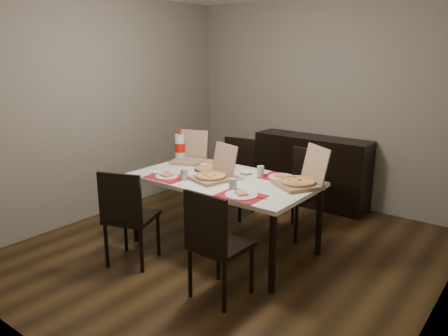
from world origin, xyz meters
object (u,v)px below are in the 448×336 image
(chair_near_left, at_px, (127,214))
(chair_far_left, at_px, (236,173))
(soda_bottle, at_px, (180,147))
(chair_near_right, at_px, (215,241))
(dining_table, at_px, (224,184))
(pizza_box_center, at_px, (213,174))
(sideboard, at_px, (311,171))
(dip_bowl, at_px, (246,173))
(chair_far_right, at_px, (300,188))

(chair_near_left, bearing_deg, chair_far_left, 90.21)
(chair_near_left, bearing_deg, soda_bottle, 108.26)
(chair_near_right, bearing_deg, chair_near_left, -178.23)
(dining_table, bearing_deg, pizza_box_center, -106.69)
(chair_near_right, distance_m, chair_far_left, 1.97)
(sideboard, relative_size, dining_table, 0.83)
(dining_table, bearing_deg, chair_far_left, 119.18)
(chair_near_right, bearing_deg, dip_bowl, 112.34)
(chair_near_left, relative_size, pizza_box_center, 2.07)
(dining_table, bearing_deg, chair_near_right, -56.77)
(dining_table, height_order, pizza_box_center, pizza_box_center)
(chair_near_right, distance_m, chair_far_right, 1.64)
(dip_bowl, bearing_deg, dining_table, -112.35)
(dining_table, relative_size, pizza_box_center, 4.00)
(sideboard, relative_size, dip_bowl, 13.17)
(chair_far_right, xyz_separation_m, pizza_box_center, (-0.45, -0.95, 0.29))
(sideboard, height_order, chair_near_left, chair_near_left)
(pizza_box_center, bearing_deg, dining_table, 73.31)
(chair_far_left, height_order, soda_bottle, soda_bottle)
(chair_near_right, height_order, soda_bottle, soda_bottle)
(dining_table, distance_m, chair_near_right, 0.98)
(dip_bowl, bearing_deg, chair_far_left, 132.59)
(chair_near_right, xyz_separation_m, dip_bowl, (-0.43, 1.04, 0.25))
(sideboard, distance_m, soda_bottle, 1.81)
(chair_near_right, relative_size, dip_bowl, 8.17)
(dining_table, height_order, soda_bottle, soda_bottle)
(dip_bowl, bearing_deg, chair_near_right, -67.66)
(dining_table, relative_size, chair_near_right, 1.94)
(chair_far_right, relative_size, pizza_box_center, 2.07)
(dining_table, distance_m, soda_bottle, 0.92)
(chair_far_right, distance_m, dip_bowl, 0.72)
(chair_far_left, bearing_deg, sideboard, 56.58)
(chair_near_left, xyz_separation_m, chair_far_left, (-0.01, 1.71, 0.00))
(chair_near_left, height_order, chair_far_right, same)
(dining_table, relative_size, chair_far_right, 1.94)
(sideboard, relative_size, soda_bottle, 4.24)
(chair_far_left, bearing_deg, pizza_box_center, -65.55)
(chair_near_right, relative_size, soda_bottle, 2.63)
(chair_far_left, xyz_separation_m, soda_bottle, (-0.36, -0.60, 0.39))
(dining_table, height_order, chair_near_left, chair_near_left)
(dining_table, xyz_separation_m, chair_far_left, (-0.49, 0.88, -0.17))
(sideboard, height_order, pizza_box_center, pizza_box_center)
(dining_table, xyz_separation_m, chair_far_right, (0.41, 0.83, -0.17))
(dining_table, distance_m, chair_far_right, 0.94)
(pizza_box_center, bearing_deg, chair_near_right, -50.48)
(dip_bowl, bearing_deg, soda_bottle, 177.44)
(sideboard, xyz_separation_m, dining_table, (-0.09, -1.76, 0.23))
(dining_table, height_order, chair_near_right, chair_near_right)
(chair_near_right, height_order, chair_far_left, same)
(chair_far_left, distance_m, chair_far_right, 0.91)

